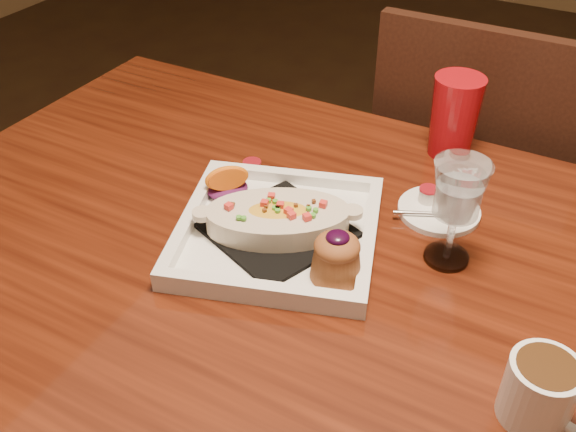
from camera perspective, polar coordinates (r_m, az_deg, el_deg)
The scene contains 8 objects.
table at distance 0.92m, azimuth 6.73°, elevation -11.01°, with size 1.50×0.90×0.75m.
chair_far at distance 1.48m, azimuth 15.94°, elevation 1.72°, with size 0.42×0.42×0.93m.
plate at distance 0.90m, azimuth -0.47°, elevation -1.06°, with size 0.35×0.35×0.08m.
coffee_mug at distance 0.73m, azimuth 21.67°, elevation -14.21°, with size 0.10×0.07×0.08m.
goblet at distance 0.85m, azimuth 14.89°, elevation 1.78°, with size 0.07×0.07×0.15m.
saucer at distance 0.99m, azimuth 13.18°, elevation 0.73°, with size 0.12×0.12×0.08m.
creamer_loose at distance 1.05m, azimuth -3.21°, elevation 4.33°, with size 0.03×0.03×0.02m.
red_tumbler at distance 1.11m, azimuth 14.57°, elevation 8.54°, with size 0.08×0.08×0.14m, color #AC0C14.
Camera 1 is at (0.20, -0.58, 1.33)m, focal length 40.00 mm.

